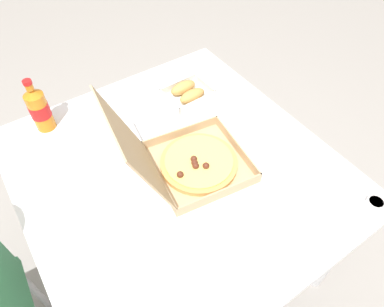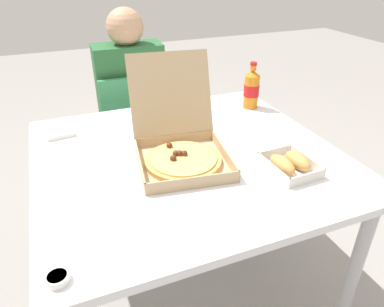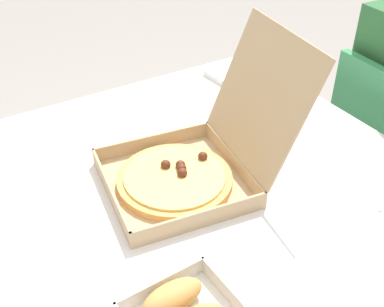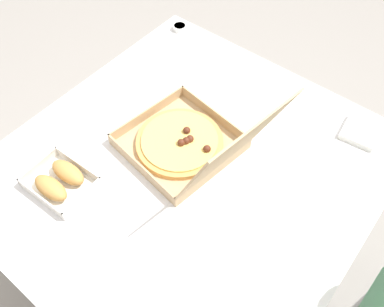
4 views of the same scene
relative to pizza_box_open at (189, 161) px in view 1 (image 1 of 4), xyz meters
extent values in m
plane|color=gray|center=(0.04, 0.03, -0.76)|extent=(10.00, 10.00, 0.00)
cube|color=white|center=(0.04, 0.03, -0.06)|extent=(1.12, 1.06, 0.03)
cylinder|color=#B7B7BC|center=(-0.45, -0.43, -0.42)|extent=(0.05, 0.05, 0.69)
cylinder|color=#B7B7BC|center=(0.53, -0.43, -0.42)|extent=(0.05, 0.05, 0.69)
cylinder|color=#B7B7BC|center=(0.53, 0.49, -0.42)|extent=(0.05, 0.05, 0.69)
cube|color=#338451|center=(-0.01, 0.67, -0.12)|extent=(0.36, 0.05, 0.38)
cylinder|color=#B2B2B7|center=(0.16, 0.68, -0.55)|extent=(0.03, 0.03, 0.43)
cube|color=tan|center=(-0.01, -0.04, -0.05)|extent=(0.36, 0.36, 0.01)
cube|color=tan|center=(-0.03, -0.19, -0.02)|extent=(0.31, 0.05, 0.04)
cube|color=tan|center=(-0.16, -0.02, -0.02)|extent=(0.05, 0.31, 0.04)
cube|color=tan|center=(0.15, -0.06, -0.02)|extent=(0.05, 0.31, 0.04)
cube|color=tan|center=(0.02, 0.11, -0.02)|extent=(0.31, 0.05, 0.04)
cube|color=tan|center=(0.03, 0.17, 0.15)|extent=(0.33, 0.17, 0.30)
cylinder|color=tan|center=(-0.01, -0.04, -0.03)|extent=(0.28, 0.28, 0.02)
cylinder|color=#EAC666|center=(-0.01, -0.04, -0.02)|extent=(0.24, 0.24, 0.01)
sphere|color=#562819|center=(-0.04, -0.04, -0.01)|extent=(0.02, 0.02, 0.02)
sphere|color=#562819|center=(-0.01, -0.02, -0.01)|extent=(0.02, 0.02, 0.02)
sphere|color=#562819|center=(0.00, -0.02, -0.01)|extent=(0.02, 0.02, 0.02)
sphere|color=#562819|center=(-0.02, -0.01, -0.01)|extent=(0.02, 0.02, 0.02)
sphere|color=#562819|center=(-0.03, 0.05, -0.01)|extent=(0.02, 0.02, 0.02)
cube|color=white|center=(0.33, -0.21, -0.05)|extent=(0.16, 0.20, 0.00)
cube|color=silver|center=(0.33, -0.31, -0.03)|extent=(0.15, 0.01, 0.03)
cube|color=silver|center=(0.32, -0.12, -0.03)|extent=(0.15, 0.01, 0.03)
cube|color=silver|center=(0.26, -0.22, -0.03)|extent=(0.01, 0.19, 0.03)
cube|color=silver|center=(0.40, -0.21, -0.03)|extent=(0.01, 0.19, 0.03)
ellipsoid|color=tan|center=(0.30, -0.22, -0.02)|extent=(0.06, 0.12, 0.05)
ellipsoid|color=tan|center=(0.36, -0.21, -0.02)|extent=(0.06, 0.12, 0.05)
cylinder|color=orange|center=(0.49, 0.35, 0.03)|extent=(0.07, 0.07, 0.16)
cone|color=orange|center=(0.49, 0.35, 0.12)|extent=(0.07, 0.07, 0.02)
cylinder|color=orange|center=(0.49, 0.35, 0.15)|extent=(0.03, 0.03, 0.02)
cylinder|color=red|center=(0.49, 0.35, 0.17)|extent=(0.03, 0.03, 0.01)
cylinder|color=red|center=(0.49, 0.35, 0.04)|extent=(0.07, 0.07, 0.06)
cube|color=white|center=(0.24, 0.41, -0.05)|extent=(0.25, 0.21, 0.00)
cylinder|color=white|center=(-0.46, -0.42, -0.04)|extent=(0.06, 0.06, 0.02)
cylinder|color=#DBBC66|center=(-0.46, -0.42, -0.03)|extent=(0.05, 0.05, 0.01)
camera|label=1|loc=(-0.62, 0.41, 0.90)|focal=31.86mm
camera|label=2|loc=(-0.38, -1.07, 0.62)|focal=33.15mm
camera|label=3|loc=(0.77, -0.46, 0.68)|focal=44.56mm
camera|label=4|loc=(0.58, 0.48, 0.97)|focal=37.94mm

